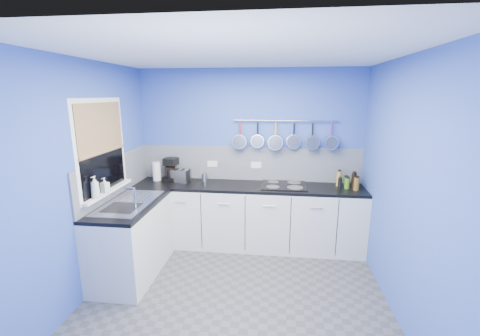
% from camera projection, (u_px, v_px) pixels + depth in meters
% --- Properties ---
extents(floor, '(3.20, 3.00, 0.02)m').
position_uv_depth(floor, '(236.00, 295.00, 3.44)').
color(floor, '#47474C').
rests_on(floor, ground).
extents(ceiling, '(3.20, 3.00, 0.02)m').
position_uv_depth(ceiling, '(236.00, 52.00, 2.87)').
color(ceiling, white).
rests_on(ceiling, ground).
extents(wall_back, '(3.20, 0.02, 2.50)m').
position_uv_depth(wall_back, '(250.00, 156.00, 4.61)').
color(wall_back, '#3552B2').
rests_on(wall_back, ground).
extents(wall_front, '(3.20, 0.02, 2.50)m').
position_uv_depth(wall_front, '(199.00, 263.00, 1.69)').
color(wall_front, '#3552B2').
rests_on(wall_front, ground).
extents(wall_left, '(0.02, 3.00, 2.50)m').
position_uv_depth(wall_left, '(86.00, 180.00, 3.34)').
color(wall_left, '#3552B2').
rests_on(wall_left, ground).
extents(wall_right, '(0.02, 3.00, 2.50)m').
position_uv_depth(wall_right, '(405.00, 191.00, 2.97)').
color(wall_right, '#3552B2').
rests_on(wall_right, ground).
extents(backsplash_back, '(3.20, 0.02, 0.50)m').
position_uv_depth(backsplash_back, '(249.00, 163.00, 4.61)').
color(backsplash_back, '#979BA4').
rests_on(backsplash_back, wall_back).
extents(backsplash_left, '(0.02, 1.80, 0.50)m').
position_uv_depth(backsplash_left, '(117.00, 175.00, 3.94)').
color(backsplash_left, '#979BA4').
rests_on(backsplash_left, wall_left).
extents(cabinet_run_back, '(3.20, 0.60, 0.86)m').
position_uv_depth(cabinet_run_back, '(247.00, 217.00, 4.50)').
color(cabinet_run_back, silver).
rests_on(cabinet_run_back, ground).
extents(worktop_back, '(3.20, 0.60, 0.04)m').
position_uv_depth(worktop_back, '(247.00, 187.00, 4.40)').
color(worktop_back, black).
rests_on(worktop_back, cabinet_run_back).
extents(cabinet_run_left, '(0.60, 1.20, 0.86)m').
position_uv_depth(cabinet_run_left, '(133.00, 240.00, 3.78)').
color(cabinet_run_left, silver).
rests_on(cabinet_run_left, ground).
extents(worktop_left, '(0.60, 1.20, 0.04)m').
position_uv_depth(worktop_left, '(130.00, 205.00, 3.68)').
color(worktop_left, black).
rests_on(worktop_left, cabinet_run_left).
extents(window_frame, '(0.01, 1.00, 1.10)m').
position_uv_depth(window_frame, '(102.00, 148.00, 3.56)').
color(window_frame, white).
rests_on(window_frame, wall_left).
extents(window_glass, '(0.01, 0.90, 1.00)m').
position_uv_depth(window_glass, '(102.00, 148.00, 3.56)').
color(window_glass, black).
rests_on(window_glass, wall_left).
extents(bamboo_blind, '(0.01, 0.90, 0.55)m').
position_uv_depth(bamboo_blind, '(101.00, 128.00, 3.50)').
color(bamboo_blind, '#A37E4F').
rests_on(bamboo_blind, wall_left).
extents(window_sill, '(0.10, 0.98, 0.03)m').
position_uv_depth(window_sill, '(108.00, 191.00, 3.67)').
color(window_sill, white).
rests_on(window_sill, wall_left).
extents(sink_unit, '(0.50, 0.95, 0.01)m').
position_uv_depth(sink_unit, '(129.00, 203.00, 3.67)').
color(sink_unit, silver).
rests_on(sink_unit, worktop_left).
extents(mixer_tap, '(0.12, 0.08, 0.26)m').
position_uv_depth(mixer_tap, '(135.00, 198.00, 3.45)').
color(mixer_tap, silver).
rests_on(mixer_tap, worktop_left).
extents(socket_left, '(0.15, 0.01, 0.09)m').
position_uv_depth(socket_left, '(212.00, 164.00, 4.67)').
color(socket_left, white).
rests_on(socket_left, backsplash_back).
extents(socket_right, '(0.15, 0.01, 0.09)m').
position_uv_depth(socket_right, '(256.00, 165.00, 4.59)').
color(socket_right, white).
rests_on(socket_right, backsplash_back).
extents(pot_rail, '(1.45, 0.02, 0.02)m').
position_uv_depth(pot_rail, '(285.00, 121.00, 4.38)').
color(pot_rail, silver).
rests_on(pot_rail, wall_back).
extents(soap_bottle_a, '(0.10, 0.10, 0.24)m').
position_uv_depth(soap_bottle_a, '(95.00, 187.00, 3.37)').
color(soap_bottle_a, white).
rests_on(soap_bottle_a, window_sill).
extents(soap_bottle_b, '(0.10, 0.10, 0.17)m').
position_uv_depth(soap_bottle_b, '(105.00, 185.00, 3.56)').
color(soap_bottle_b, white).
rests_on(soap_bottle_b, window_sill).
extents(paper_towel, '(0.14, 0.14, 0.27)m').
position_uv_depth(paper_towel, '(157.00, 171.00, 4.61)').
color(paper_towel, white).
rests_on(paper_towel, worktop_back).
extents(coffee_maker, '(0.22, 0.24, 0.33)m').
position_uv_depth(coffee_maker, '(171.00, 169.00, 4.60)').
color(coffee_maker, black).
rests_on(coffee_maker, worktop_back).
extents(toaster, '(0.30, 0.22, 0.18)m').
position_uv_depth(toaster, '(180.00, 176.00, 4.56)').
color(toaster, silver).
rests_on(toaster, worktop_back).
extents(canister, '(0.10, 0.10, 0.12)m').
position_uv_depth(canister, '(204.00, 177.00, 4.59)').
color(canister, silver).
rests_on(canister, worktop_back).
extents(hob, '(0.62, 0.54, 0.01)m').
position_uv_depth(hob, '(284.00, 185.00, 4.38)').
color(hob, black).
rests_on(hob, worktop_back).
extents(pan_0, '(0.21, 0.10, 0.40)m').
position_uv_depth(pan_0, '(240.00, 134.00, 4.48)').
color(pan_0, silver).
rests_on(pan_0, pot_rail).
extents(pan_1, '(0.19, 0.08, 0.38)m').
position_uv_depth(pan_1, '(258.00, 134.00, 4.45)').
color(pan_1, silver).
rests_on(pan_1, pot_rail).
extents(pan_2, '(0.22, 0.12, 0.41)m').
position_uv_depth(pan_2, '(276.00, 135.00, 4.43)').
color(pan_2, silver).
rests_on(pan_2, pot_rail).
extents(pan_3, '(0.20, 0.07, 0.39)m').
position_uv_depth(pan_3, '(294.00, 135.00, 4.40)').
color(pan_3, silver).
rests_on(pan_3, pot_rail).
extents(pan_4, '(0.20, 0.12, 0.39)m').
position_uv_depth(pan_4, '(312.00, 135.00, 4.37)').
color(pan_4, silver).
rests_on(pan_4, pot_rail).
extents(pan_5, '(0.19, 0.12, 0.38)m').
position_uv_depth(pan_5, '(331.00, 135.00, 4.34)').
color(pan_5, silver).
rests_on(pan_5, pot_rail).
extents(condiment_0, '(0.07, 0.07, 0.17)m').
position_uv_depth(condiment_0, '(354.00, 180.00, 4.34)').
color(condiment_0, '#8C5914').
rests_on(condiment_0, worktop_back).
extents(condiment_1, '(0.07, 0.07, 0.13)m').
position_uv_depth(condiment_1, '(346.00, 181.00, 4.34)').
color(condiment_1, '#265919').
rests_on(condiment_1, worktop_back).
extents(condiment_2, '(0.07, 0.07, 0.21)m').
position_uv_depth(condiment_2, '(339.00, 179.00, 4.33)').
color(condiment_2, olive).
rests_on(condiment_2, worktop_back).
extents(condiment_3, '(0.06, 0.06, 0.21)m').
position_uv_depth(condiment_3, '(354.00, 181.00, 4.21)').
color(condiment_3, black).
rests_on(condiment_3, worktop_back).
extents(condiment_4, '(0.07, 0.07, 0.14)m').
position_uv_depth(condiment_4, '(347.00, 183.00, 4.22)').
color(condiment_4, '#3F721E').
rests_on(condiment_4, worktop_back).
extents(condiment_5, '(0.06, 0.06, 0.13)m').
position_uv_depth(condiment_5, '(340.00, 183.00, 4.24)').
color(condiment_5, black).
rests_on(condiment_5, worktop_back).
extents(condiment_6, '(0.07, 0.07, 0.17)m').
position_uv_depth(condiment_6, '(357.00, 184.00, 4.14)').
color(condiment_6, brown).
rests_on(condiment_6, worktop_back).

